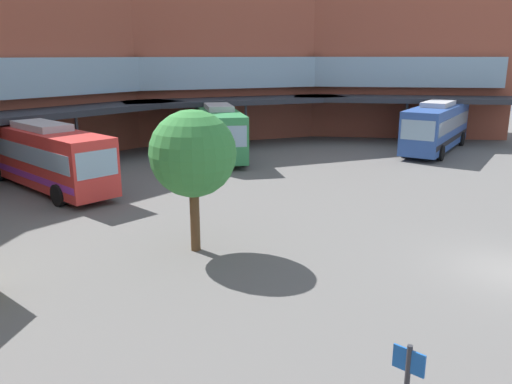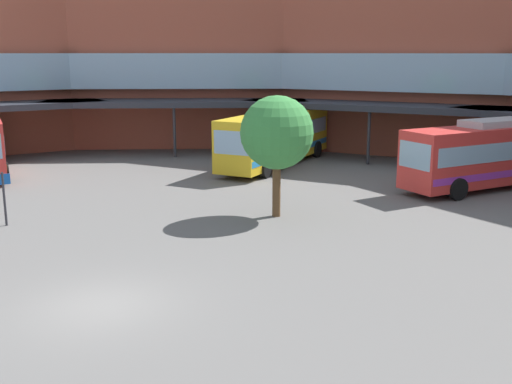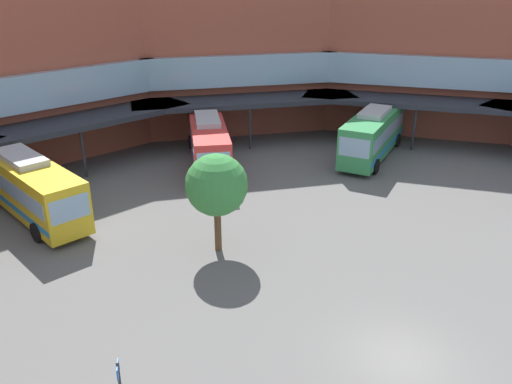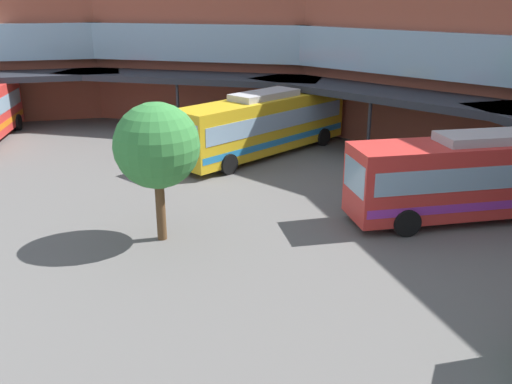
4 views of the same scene
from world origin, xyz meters
The scene contains 5 objects.
station_building centered at (0.00, 21.00, 6.93)m, with size 72.95×38.28×14.38m.
bus_1 centered at (13.97, 18.65, 1.91)m, with size 9.63×7.82×3.77m.
bus_2 centered at (22.84, 4.61, 1.92)m, with size 11.16×4.08×3.79m.
bus_3 centered at (2.17, 23.20, 1.85)m, with size 6.08×11.36×3.66m.
plaza_tree centered at (-2.62, 10.96, 3.69)m, with size 3.18×3.18×5.31m.
Camera 1 is at (-18.37, 1.54, 7.16)m, focal length 35.91 mm.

